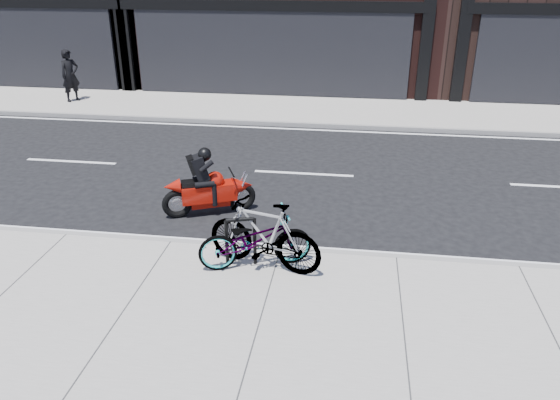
% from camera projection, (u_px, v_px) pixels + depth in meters
% --- Properties ---
extents(ground, '(120.00, 120.00, 0.00)m').
position_uv_depth(ground, '(294.00, 208.00, 11.41)').
color(ground, black).
rests_on(ground, ground).
extents(sidewalk_near, '(60.00, 6.00, 0.13)m').
position_uv_depth(sidewalk_near, '(247.00, 370.00, 6.87)').
color(sidewalk_near, gray).
rests_on(sidewalk_near, ground).
extents(sidewalk_far, '(60.00, 3.50, 0.13)m').
position_uv_depth(sidewalk_far, '(321.00, 110.00, 18.38)').
color(sidewalk_far, gray).
rests_on(sidewalk_far, ground).
extents(bike_rack, '(0.50, 0.20, 0.86)m').
position_uv_depth(bike_rack, '(241.00, 238.00, 8.88)').
color(bike_rack, black).
rests_on(bike_rack, sidewalk_near).
extents(bicycle_front, '(1.97, 1.23, 0.98)m').
position_uv_depth(bicycle_front, '(255.00, 240.00, 8.85)').
color(bicycle_front, gray).
rests_on(bicycle_front, sidewalk_near).
extents(bicycle_rear, '(2.05, 1.05, 1.18)m').
position_uv_depth(bicycle_rear, '(264.00, 235.00, 8.79)').
color(bicycle_rear, gray).
rests_on(bicycle_rear, sidewalk_near).
extents(motorcycle, '(1.80, 0.99, 1.43)m').
position_uv_depth(motorcycle, '(213.00, 187.00, 10.97)').
color(motorcycle, black).
rests_on(motorcycle, ground).
extents(pedestrian, '(0.72, 0.78, 1.78)m').
position_uv_depth(pedestrian, '(70.00, 76.00, 18.94)').
color(pedestrian, black).
rests_on(pedestrian, sidewalk_far).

